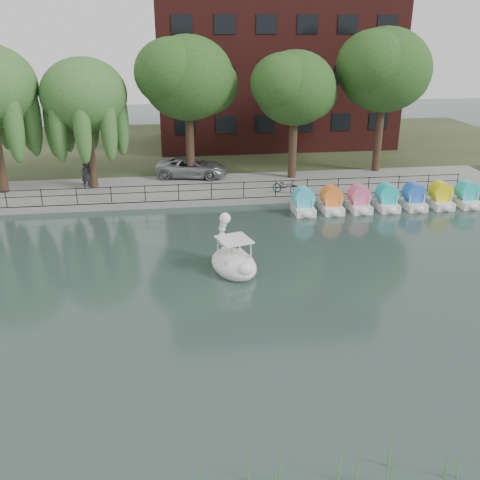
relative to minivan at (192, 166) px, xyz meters
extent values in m
plane|color=#3B504B|center=(0.89, -18.46, -1.19)|extent=(120.00, 120.00, 0.00)
cube|color=gray|center=(0.89, -2.46, -0.99)|extent=(40.00, 6.00, 0.40)
cube|color=gray|center=(0.89, -5.41, -0.99)|extent=(40.00, 0.25, 0.40)
cube|color=#47512D|center=(0.89, 11.54, -1.01)|extent=(60.00, 22.00, 0.36)
cylinder|color=black|center=(0.89, -5.21, 0.16)|extent=(32.00, 0.04, 0.04)
cylinder|color=black|center=(0.89, -5.21, -0.24)|extent=(32.00, 0.04, 0.04)
cylinder|color=black|center=(0.89, -5.21, -0.29)|extent=(0.05, 0.05, 1.00)
cube|color=#4C1E16|center=(7.89, 11.54, 8.17)|extent=(20.00, 10.00, 18.00)
cylinder|color=#473323|center=(-6.61, -1.46, 1.11)|extent=(0.60, 0.60, 3.80)
ellipsoid|color=#4D7F3A|center=(-6.61, -1.46, 5.10)|extent=(5.32, 5.32, 4.52)
cylinder|color=#473323|center=(-0.11, -0.46, 1.46)|extent=(0.60, 0.60, 4.50)
ellipsoid|color=#385D23|center=(-0.11, -0.46, 5.91)|extent=(6.00, 6.00, 5.10)
cylinder|color=#473323|center=(6.89, -0.96, 1.24)|extent=(0.60, 0.60, 4.05)
ellipsoid|color=#385D23|center=(6.89, -0.96, 5.24)|extent=(5.40, 5.40, 4.59)
cylinder|color=#473323|center=(13.39, 0.04, 1.58)|extent=(0.60, 0.60, 4.72)
ellipsoid|color=#385D23|center=(13.39, 0.04, 6.25)|extent=(6.30, 6.30, 5.36)
imported|color=gray|center=(0.00, 0.00, 0.00)|extent=(3.71, 6.07, 1.57)
imported|color=gray|center=(5.64, -4.68, -0.29)|extent=(1.36, 1.80, 1.00)
imported|color=black|center=(-6.91, -1.98, 0.20)|extent=(0.83, 0.69, 1.98)
ellipsoid|color=white|center=(1.05, -14.90, -0.86)|extent=(2.57, 3.30, 0.64)
cube|color=white|center=(1.08, -15.01, -0.54)|extent=(1.50, 1.57, 0.32)
cube|color=white|center=(1.06, -14.96, 0.35)|extent=(1.70, 1.77, 0.06)
ellipsoid|color=white|center=(1.40, -16.09, -0.60)|extent=(0.80, 0.70, 0.60)
sphere|color=white|center=(0.78, -13.98, 1.02)|extent=(0.52, 0.52, 0.52)
cone|color=black|center=(0.68, -13.65, 0.98)|extent=(0.28, 0.33, 0.21)
cylinder|color=yellow|center=(0.72, -13.79, 0.99)|extent=(0.30, 0.18, 0.28)
cube|color=white|center=(6.08, -7.57, -0.97)|extent=(1.15, 1.70, 0.44)
cylinder|color=#3EC6DC|center=(6.08, -7.47, -0.24)|extent=(0.90, 1.20, 0.90)
cube|color=white|center=(7.78, -7.57, -0.97)|extent=(1.15, 1.70, 0.44)
cylinder|color=orange|center=(7.78, -7.47, -0.24)|extent=(0.90, 1.20, 0.90)
cube|color=white|center=(9.48, -7.57, -0.97)|extent=(1.15, 1.70, 0.44)
cylinder|color=#E36091|center=(9.48, -7.47, -0.24)|extent=(0.90, 1.20, 0.90)
cube|color=white|center=(11.18, -7.57, -0.97)|extent=(1.15, 1.70, 0.44)
cylinder|color=#1FBEBE|center=(11.18, -7.47, -0.24)|extent=(0.90, 1.20, 0.90)
cube|color=white|center=(12.88, -7.57, -0.97)|extent=(1.15, 1.70, 0.44)
cylinder|color=blue|center=(12.88, -7.47, -0.24)|extent=(0.90, 1.20, 0.90)
cube|color=white|center=(14.58, -7.57, -0.97)|extent=(1.15, 1.70, 0.44)
cylinder|color=yellow|center=(14.58, -7.47, -0.24)|extent=(0.90, 1.20, 0.90)
cube|color=white|center=(16.28, -7.57, -0.97)|extent=(1.15, 1.70, 0.44)
cylinder|color=#2BBBC3|center=(16.28, -7.47, -0.24)|extent=(0.90, 1.20, 0.90)
camera|label=1|loc=(-1.62, -36.52, 9.05)|focal=40.00mm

